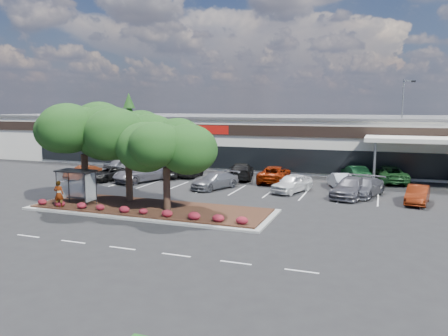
% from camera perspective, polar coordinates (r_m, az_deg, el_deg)
% --- Properties ---
extents(ground, '(160.00, 160.00, 0.00)m').
position_cam_1_polar(ground, '(27.97, -10.02, -7.64)').
color(ground, black).
rests_on(ground, ground).
extents(retail_store, '(80.40, 25.20, 6.25)m').
position_cam_1_polar(retail_store, '(58.91, 6.68, 3.79)').
color(retail_store, silver).
rests_on(retail_store, ground).
extents(landscape_island, '(18.00, 6.00, 0.26)m').
position_cam_1_polar(landscape_island, '(32.27, -9.56, -5.28)').
color(landscape_island, gray).
rests_on(landscape_island, ground).
extents(lane_markings, '(33.12, 20.06, 0.01)m').
position_cam_1_polar(lane_markings, '(37.14, -2.15, -3.59)').
color(lane_markings, silver).
rests_on(lane_markings, ground).
extents(shrub_row, '(17.00, 0.80, 0.50)m').
position_cam_1_polar(shrub_row, '(30.42, -11.53, -5.41)').
color(shrub_row, maroon).
rests_on(shrub_row, landscape_island).
extents(bus_shelter, '(2.75, 1.55, 2.59)m').
position_cam_1_polar(bus_shelter, '(34.05, -18.61, -1.15)').
color(bus_shelter, black).
rests_on(bus_shelter, landscape_island).
extents(island_tree_west, '(7.20, 7.20, 7.89)m').
position_cam_1_polar(island_tree_west, '(35.33, -17.82, 2.31)').
color(island_tree_west, '#103610').
rests_on(island_tree_west, landscape_island).
extents(island_tree_mid, '(6.60, 6.60, 7.32)m').
position_cam_1_polar(island_tree_mid, '(33.92, -12.39, 1.80)').
color(island_tree_mid, '#103610').
rests_on(island_tree_mid, landscape_island).
extents(island_tree_east, '(5.80, 5.80, 6.50)m').
position_cam_1_polar(island_tree_east, '(30.68, -7.54, 0.51)').
color(island_tree_east, '#103610').
rests_on(island_tree_east, landscape_island).
extents(conifer_north_west, '(4.40, 4.40, 10.00)m').
position_cam_1_polar(conifer_north_west, '(81.88, -12.25, 6.16)').
color(conifer_north_west, '#103610').
rests_on(conifer_north_west, ground).
extents(person_waiting, '(0.81, 0.64, 1.95)m').
position_cam_1_polar(person_waiting, '(33.72, -20.77, -3.19)').
color(person_waiting, '#594C47').
rests_on(person_waiting, landscape_island).
extents(light_pole, '(1.43, 0.51, 10.34)m').
position_cam_1_polar(light_pole, '(51.38, 22.22, 4.24)').
color(light_pole, gray).
rests_on(light_pole, ground).
extents(car_0, '(2.44, 4.27, 1.33)m').
position_cam_1_polar(car_0, '(47.98, -17.96, -0.52)').
color(car_0, maroon).
rests_on(car_0, ground).
extents(car_1, '(2.81, 5.07, 1.34)m').
position_cam_1_polar(car_1, '(46.18, -14.97, -0.71)').
color(car_1, black).
rests_on(car_1, ground).
extents(car_2, '(4.83, 6.50, 1.64)m').
position_cam_1_polar(car_2, '(44.62, -10.79, -0.69)').
color(car_2, slate).
rests_on(car_2, ground).
extents(car_4, '(3.95, 5.48, 1.48)m').
position_cam_1_polar(car_4, '(40.06, -1.21, -1.66)').
color(car_4, slate).
rests_on(car_4, ground).
extents(car_5, '(3.45, 5.05, 1.60)m').
position_cam_1_polar(car_5, '(38.82, 8.85, -1.98)').
color(car_5, white).
rests_on(car_5, ground).
extents(car_6, '(3.40, 5.97, 1.63)m').
position_cam_1_polar(car_6, '(37.80, 16.22, -2.46)').
color(car_6, '#4F4E56').
rests_on(car_6, ground).
extents(car_7, '(3.61, 5.61, 1.51)m').
position_cam_1_polar(car_7, '(38.65, 17.93, -2.39)').
color(car_7, '#57575F').
rests_on(car_7, ground).
extents(car_8, '(2.16, 4.50, 1.42)m').
position_cam_1_polar(car_8, '(37.08, 23.94, -3.20)').
color(car_8, '#651E0A').
rests_on(car_8, ground).
extents(car_9, '(3.68, 5.18, 1.64)m').
position_cam_1_polar(car_9, '(50.86, -12.84, 0.32)').
color(car_9, slate).
rests_on(car_9, ground).
extents(car_10, '(1.70, 3.96, 1.33)m').
position_cam_1_polar(car_10, '(46.55, -4.28, -0.40)').
color(car_10, black).
rests_on(car_10, ground).
extents(car_11, '(2.23, 5.07, 1.62)m').
position_cam_1_polar(car_11, '(46.89, -6.50, -0.19)').
color(car_11, black).
rests_on(car_11, ground).
extents(car_12, '(3.62, 6.20, 1.69)m').
position_cam_1_polar(car_12, '(45.26, 2.29, -0.40)').
color(car_12, black).
rests_on(car_12, ground).
extents(car_13, '(3.15, 6.08, 1.64)m').
position_cam_1_polar(car_13, '(43.68, 6.60, -0.79)').
color(car_13, maroon).
rests_on(car_13, ground).
extents(car_14, '(3.32, 5.05, 1.57)m').
position_cam_1_polar(car_14, '(46.07, 16.74, -0.66)').
color(car_14, '#154521').
rests_on(car_14, ground).
extents(car_15, '(2.89, 4.69, 1.46)m').
position_cam_1_polar(car_15, '(41.55, 14.89, -1.59)').
color(car_15, silver).
rests_on(car_15, ground).
extents(car_16, '(4.15, 6.62, 1.71)m').
position_cam_1_polar(car_16, '(46.17, 20.63, -0.73)').
color(car_16, '#1D4E22').
rests_on(car_16, ground).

